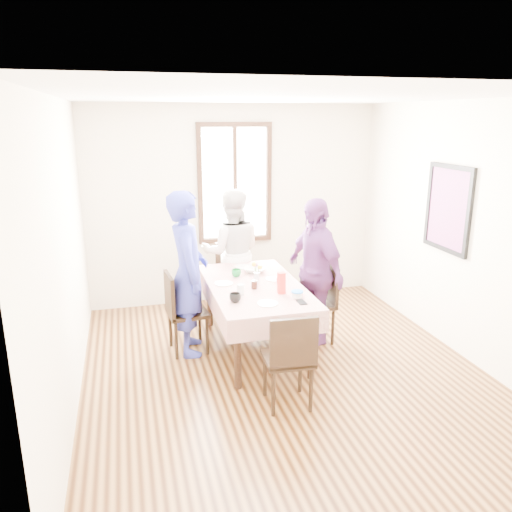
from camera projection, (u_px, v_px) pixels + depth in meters
name	position (u px, v px, depth m)	size (l,w,h in m)	color
ground	(284.00, 371.00, 5.16)	(4.50, 4.50, 0.00)	black
back_wall	(235.00, 205.00, 6.89)	(4.00, 4.00, 0.00)	#EFE1C4
right_wall	(465.00, 232.00, 5.29)	(4.50, 4.50, 0.00)	#EFE1C4
window_frame	(235.00, 184.00, 6.79)	(1.02, 0.06, 1.62)	black
window_pane	(235.00, 183.00, 6.80)	(0.90, 0.02, 1.50)	white
art_poster	(448.00, 209.00, 5.51)	(0.04, 0.76, 0.96)	red
dining_table	(255.00, 318.00, 5.55)	(0.87, 1.68, 0.75)	black
tablecloth	(255.00, 285.00, 5.45)	(0.99, 1.80, 0.01)	#580204
chair_left	(188.00, 312.00, 5.49)	(0.42, 0.42, 0.91)	black
chair_right	(314.00, 303.00, 5.76)	(0.42, 0.42, 0.91)	black
chair_far	(233.00, 279.00, 6.60)	(0.42, 0.42, 0.91)	black
chair_near	(288.00, 358.00, 4.45)	(0.42, 0.42, 0.91)	black
person_left	(188.00, 274.00, 5.38)	(0.66, 0.43, 1.80)	navy
person_far	(233.00, 252.00, 6.48)	(0.80, 0.63, 1.66)	silver
person_right	(314.00, 272.00, 5.65)	(0.98, 0.41, 1.68)	#5D2C69
mug_black	(235.00, 298.00, 4.92)	(0.12, 0.12, 0.09)	black
mug_flag	(280.00, 282.00, 5.43)	(0.08, 0.08, 0.08)	red
mug_green	(236.00, 273.00, 5.71)	(0.11, 0.11, 0.09)	#0C7226
serving_bowl	(255.00, 270.00, 5.87)	(0.25, 0.25, 0.06)	white
juice_carton	(281.00, 283.00, 5.15)	(0.07, 0.07, 0.23)	red
butter_tub	(297.00, 294.00, 5.07)	(0.10, 0.10, 0.05)	white
jam_jar	(254.00, 285.00, 5.31)	(0.06, 0.06, 0.09)	black
drinking_glass	(241.00, 289.00, 5.13)	(0.08, 0.08, 0.11)	silver
smartphone	(301.00, 302.00, 4.93)	(0.08, 0.15, 0.01)	black
flower_vase	(257.00, 278.00, 5.48)	(0.06, 0.06, 0.12)	silver
plate_left	(224.00, 283.00, 5.47)	(0.20, 0.20, 0.01)	white
plate_right	(275.00, 279.00, 5.61)	(0.20, 0.20, 0.01)	white
plate_far	(243.00, 267.00, 6.07)	(0.20, 0.20, 0.01)	white
plate_near	(268.00, 304.00, 4.88)	(0.20, 0.20, 0.01)	white
butter_lid	(297.00, 291.00, 5.06)	(0.12, 0.12, 0.01)	blue
flower_bunch	(257.00, 268.00, 5.45)	(0.09, 0.09, 0.10)	yellow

